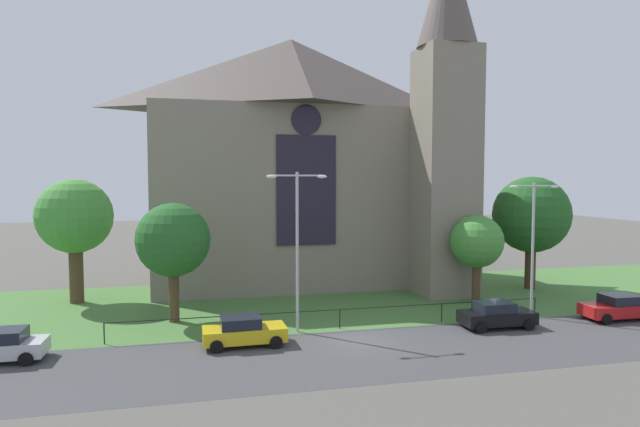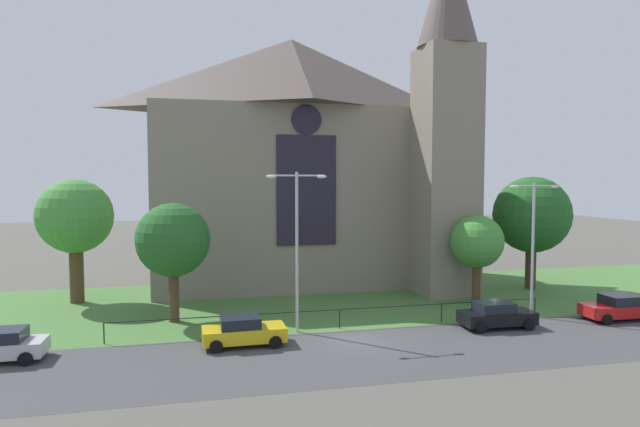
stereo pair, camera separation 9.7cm
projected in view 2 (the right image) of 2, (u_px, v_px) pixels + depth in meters
ground at (315, 300)px, 38.01m from camera, size 160.00×160.00×0.00m
road_asphalt at (368, 353)px, 26.34m from camera, size 120.00×8.00×0.01m
grass_verge at (321, 306)px, 36.06m from camera, size 120.00×20.00×0.01m
church_building at (302, 158)px, 44.44m from camera, size 23.20×16.20×26.00m
iron_railing at (340, 312)px, 30.60m from camera, size 25.27×0.07×1.13m
tree_right_far at (532, 215)px, 41.62m from camera, size 5.88×5.88×8.72m
tree_left_near at (173, 240)px, 31.93m from camera, size 4.38×4.38×7.11m
tree_right_near at (477, 242)px, 36.74m from camera, size 3.61×3.61×6.07m
tree_left_far at (75, 218)px, 36.83m from camera, size 5.07×5.07×8.53m
streetlamp_near at (297, 232)px, 29.65m from camera, size 3.37×0.26×8.90m
streetlamp_far at (533, 232)px, 33.02m from camera, size 3.37×0.26×8.30m
parked_car_yellow at (243, 331)px, 27.52m from camera, size 4.24×2.10×1.51m
parked_car_black at (496, 315)px, 30.80m from camera, size 4.25×2.11×1.51m
parked_car_red at (618, 307)px, 32.60m from camera, size 4.23×2.09×1.51m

